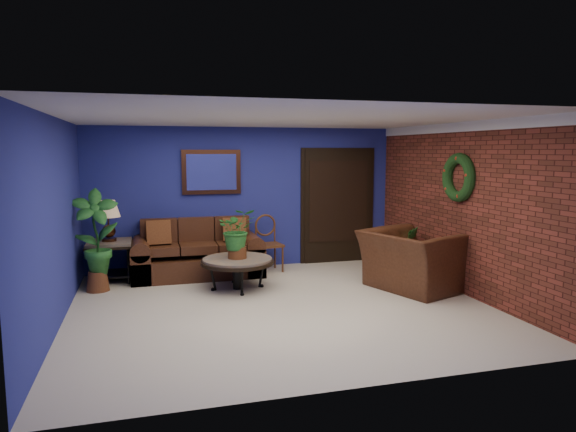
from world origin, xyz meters
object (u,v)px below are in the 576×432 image
object	(u,v)px
sofa	(197,257)
table_lamp	(108,216)
side_chair	(268,239)
coffee_table	(237,262)
armchair	(413,260)
end_table	(110,250)

from	to	relation	value
sofa	table_lamp	world-z (taller)	table_lamp
side_chair	coffee_table	bearing A→B (deg)	-132.03
coffee_table	armchair	bearing A→B (deg)	-15.76
table_lamp	armchair	world-z (taller)	table_lamp
sofa	coffee_table	bearing A→B (deg)	-64.20
sofa	end_table	distance (m)	1.40
armchair	table_lamp	bearing A→B (deg)	49.20
sofa	coffee_table	world-z (taller)	sofa
table_lamp	end_table	bearing A→B (deg)	135.00
coffee_table	armchair	world-z (taller)	armchair
sofa	coffee_table	xyz separation A→B (m)	(0.50, -1.04, 0.10)
side_chair	armchair	world-z (taller)	side_chair
coffee_table	armchair	size ratio (longest dim) A/B	0.81
end_table	sofa	bearing A→B (deg)	1.27
coffee_table	table_lamp	world-z (taller)	table_lamp
coffee_table	side_chair	size ratio (longest dim) A/B	1.13
sofa	side_chair	bearing A→B (deg)	1.91
side_chair	table_lamp	bearing A→B (deg)	173.58
sofa	armchair	bearing A→B (deg)	-29.88
coffee_table	side_chair	xyz separation A→B (m)	(0.73, 1.08, 0.14)
coffee_table	side_chair	world-z (taller)	side_chair
coffee_table	end_table	size ratio (longest dim) A/B	1.54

